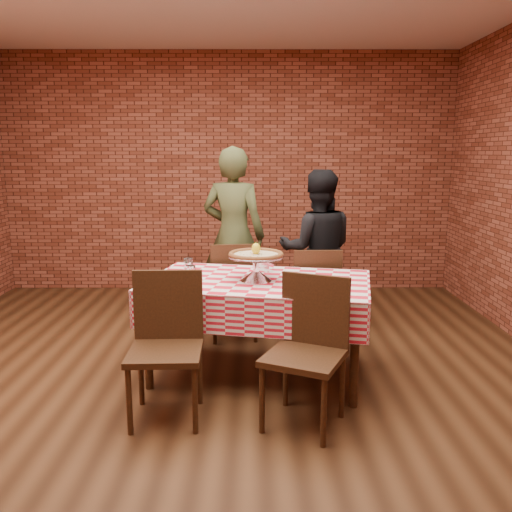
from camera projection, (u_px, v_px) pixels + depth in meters
name	position (u px, v px, depth m)	size (l,w,h in m)	color
ground	(210.00, 391.00, 3.85)	(6.00, 6.00, 0.00)	black
back_wall	(228.00, 174.00, 6.52)	(5.50, 5.50, 0.00)	maroon
table	(258.00, 328.00, 4.07)	(1.63, 0.98, 0.75)	#3E2310
tablecloth	(258.00, 297.00, 4.03)	(1.67, 1.01, 0.28)	red
pizza_stand	(256.00, 268.00, 3.96)	(0.42, 0.42, 0.19)	silver
pizza	(256.00, 255.00, 3.94)	(0.41, 0.41, 0.03)	beige
lemon	(256.00, 249.00, 3.93)	(0.07, 0.07, 0.09)	yellow
water_glass_left	(191.00, 273.00, 3.95)	(0.07, 0.07, 0.12)	white
water_glass_right	(188.00, 265.00, 4.23)	(0.07, 0.07, 0.12)	white
side_plate	(324.00, 285.00, 3.82)	(0.15, 0.15, 0.01)	white
sweetener_packet_a	(328.00, 290.00, 3.69)	(0.05, 0.04, 0.01)	white
sweetener_packet_b	(344.00, 288.00, 3.74)	(0.05, 0.04, 0.01)	white
condiment_caddy	(266.00, 263.00, 4.27)	(0.09, 0.08, 0.13)	silver
chair_near_left	(165.00, 349.00, 3.36)	(0.46, 0.46, 0.94)	#3E2310
chair_near_right	(304.00, 355.00, 3.28)	(0.45, 0.45, 0.94)	#3E2310
chair_far_left	(233.00, 289.00, 4.91)	(0.43, 0.43, 0.91)	#3E2310
chair_far_right	(314.00, 296.00, 4.73)	(0.41, 0.41, 0.89)	#3E2310
diner_olive	(234.00, 235.00, 5.33)	(0.64, 0.42, 1.77)	#3F4626
diner_black	(317.00, 250.00, 5.15)	(0.75, 0.59, 1.55)	black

